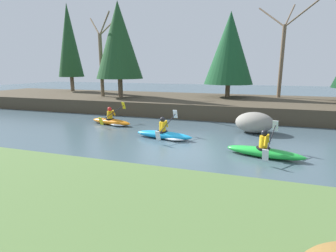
% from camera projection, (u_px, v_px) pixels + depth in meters
% --- Properties ---
extents(ground_plane, '(90.00, 90.00, 0.00)m').
position_uv_depth(ground_plane, '(178.00, 150.00, 10.25)').
color(ground_plane, '#425660').
extents(riverbank_far, '(44.00, 8.14, 0.95)m').
position_uv_depth(riverbank_far, '(216.00, 105.00, 19.63)').
color(riverbank_far, '#473D2D').
rests_on(riverbank_far, ground).
extents(conifer_tree_far_left, '(2.37, 2.37, 8.20)m').
position_uv_depth(conifer_tree_far_left, '(69.00, 41.00, 24.97)').
color(conifer_tree_far_left, brown).
rests_on(conifer_tree_far_left, riverbank_far).
extents(conifer_tree_left, '(3.56, 3.56, 7.09)m').
position_uv_depth(conifer_tree_left, '(119.00, 41.00, 19.73)').
color(conifer_tree_left, brown).
rests_on(conifer_tree_left, riverbank_far).
extents(conifer_tree_mid_left, '(3.71, 3.71, 6.34)m').
position_uv_depth(conifer_tree_mid_left, '(230.00, 49.00, 19.78)').
color(conifer_tree_mid_left, brown).
rests_on(conifer_tree_mid_left, riverbank_far).
extents(bare_tree_upstream, '(3.55, 3.51, 6.44)m').
position_uv_depth(bare_tree_upstream, '(102.00, 58.00, 20.53)').
color(bare_tree_upstream, '#7A664C').
rests_on(bare_tree_upstream, riverbank_far).
extents(bare_tree_mid_upstream, '(3.91, 3.87, 7.13)m').
position_uv_depth(bare_tree_mid_upstream, '(283.00, 53.00, 19.67)').
color(bare_tree_mid_upstream, brown).
rests_on(bare_tree_mid_upstream, riverbank_far).
extents(kayaker_lead, '(2.79, 2.06, 1.20)m').
position_uv_depth(kayaker_lead, '(265.00, 151.00, 9.39)').
color(kayaker_lead, green).
rests_on(kayaker_lead, ground).
extents(kayaker_middle, '(2.79, 2.07, 1.20)m').
position_uv_depth(kayaker_middle, '(166.00, 135.00, 11.86)').
color(kayaker_middle, '#1993D6').
rests_on(kayaker_middle, ground).
extents(kayaker_trailing, '(2.79, 2.06, 1.20)m').
position_uv_depth(kayaker_trailing, '(112.00, 121.00, 14.85)').
color(kayaker_trailing, orange).
rests_on(kayaker_trailing, ground).
extents(boulder_midstream, '(1.82, 1.43, 1.03)m').
position_uv_depth(boulder_midstream, '(254.00, 123.00, 12.95)').
color(boulder_midstream, gray).
rests_on(boulder_midstream, ground).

